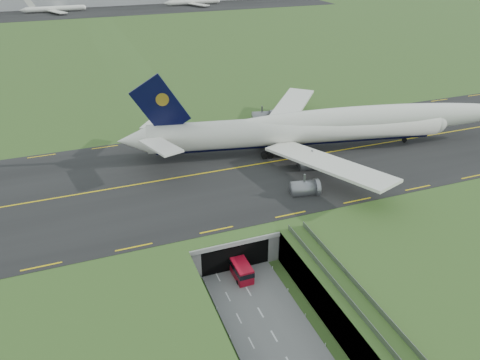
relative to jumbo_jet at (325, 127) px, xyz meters
name	(u,v)px	position (x,y,z in m)	size (l,w,h in m)	color
ground	(253,301)	(-32.06, -35.59, -11.41)	(900.00, 900.00, 0.00)	#385221
airfield_deck	(253,286)	(-32.06, -35.59, -8.41)	(800.00, 800.00, 6.00)	gray
trench_road	(273,334)	(-32.06, -43.09, -11.31)	(12.00, 75.00, 0.20)	slate
taxiway	(195,175)	(-32.06, -2.59, -5.32)	(800.00, 44.00, 0.18)	black
tunnel_portal	(219,227)	(-32.06, -18.88, -8.08)	(17.00, 22.30, 6.00)	gray
guideway	(392,347)	(-21.06, -54.70, -6.09)	(3.00, 53.00, 7.05)	#A8A8A3
jumbo_jet	(325,127)	(0.00, 0.00, 0.00)	(93.75, 59.72, 20.13)	white
shuttle_tram	(240,267)	(-31.85, -29.00, -9.86)	(2.72, 6.88, 2.81)	#AB0B1F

